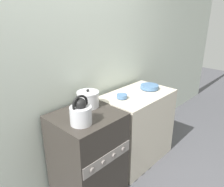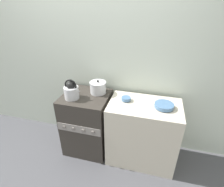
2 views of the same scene
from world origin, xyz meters
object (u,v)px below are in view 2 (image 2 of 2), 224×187
(cooking_pot, at_px, (98,87))
(enamel_bowl, at_px, (164,106))
(kettle, at_px, (72,91))
(small_ceramic_bowl, at_px, (126,99))
(stove, at_px, (88,123))

(cooking_pot, distance_m, enamel_bowl, 0.86)
(cooking_pot, bearing_deg, kettle, -140.45)
(enamel_bowl, relative_size, small_ceramic_bowl, 1.89)
(enamel_bowl, bearing_deg, stove, 178.86)
(kettle, bearing_deg, cooking_pot, 39.55)
(stove, xyz_separation_m, kettle, (-0.13, -0.10, 0.54))
(stove, relative_size, enamel_bowl, 4.02)
(kettle, bearing_deg, small_ceramic_bowl, 10.71)
(kettle, height_order, cooking_pot, kettle)
(kettle, xyz_separation_m, enamel_bowl, (1.12, 0.08, -0.08))
(cooking_pot, relative_size, enamel_bowl, 0.99)
(enamel_bowl, bearing_deg, small_ceramic_bowl, 174.23)
(stove, relative_size, small_ceramic_bowl, 7.60)
(small_ceramic_bowl, bearing_deg, stove, -177.16)
(kettle, distance_m, small_ceramic_bowl, 0.68)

